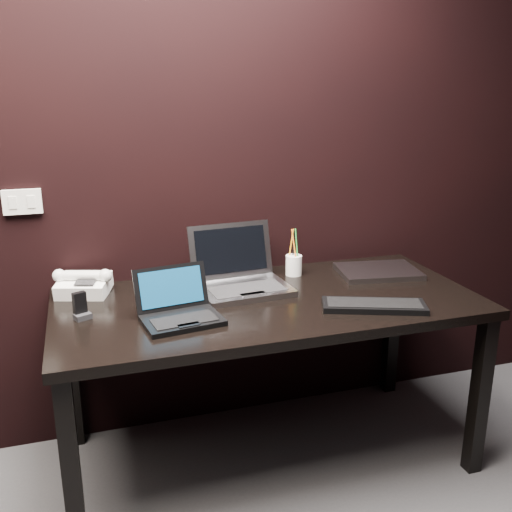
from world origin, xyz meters
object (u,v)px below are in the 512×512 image
object	(u,v)px
netbook	(179,310)
ext_keyboard	(374,305)
silver_laptop	(241,278)
mobile_phone	(81,309)
closed_laptop	(378,271)
pen_cup	(294,264)
desk	(268,316)
desk_phone	(84,284)

from	to	relation	value
netbook	ext_keyboard	world-z (taller)	netbook
silver_laptop	mobile_phone	xyz separation A→B (m)	(-0.65, -0.13, -0.01)
closed_laptop	pen_cup	world-z (taller)	pen_cup
silver_laptop	pen_cup	size ratio (longest dim) A/B	1.84
ext_keyboard	closed_laptop	xyz separation A→B (m)	(0.22, 0.37, 0.00)
pen_cup	desk	bearing A→B (deg)	-129.26
desk	pen_cup	size ratio (longest dim) A/B	7.86
ext_keyboard	mobile_phone	bearing A→B (deg)	167.67
ext_keyboard	desk	bearing A→B (deg)	147.86
desk	silver_laptop	xyz separation A→B (m)	(-0.08, 0.14, 0.13)
ext_keyboard	mobile_phone	distance (m)	1.11
silver_laptop	desk_phone	size ratio (longest dim) A/B	1.58
desk	mobile_phone	world-z (taller)	mobile_phone
netbook	silver_laptop	world-z (taller)	silver_laptop
netbook	pen_cup	distance (m)	0.69
silver_laptop	mobile_phone	bearing A→B (deg)	-168.94
netbook	mobile_phone	xyz separation A→B (m)	(-0.35, 0.12, 0.00)
closed_laptop	desk_phone	xyz separation A→B (m)	(-1.29, 0.13, 0.03)
closed_laptop	silver_laptop	bearing A→B (deg)	-179.22
mobile_phone	closed_laptop	bearing A→B (deg)	5.94
desk	pen_cup	world-z (taller)	pen_cup
desk	mobile_phone	distance (m)	0.74
desk	netbook	size ratio (longest dim) A/B	5.44
netbook	closed_laptop	xyz separation A→B (m)	(0.96, 0.26, -0.02)
mobile_phone	ext_keyboard	bearing A→B (deg)	-12.33
desk_phone	mobile_phone	distance (m)	0.26
netbook	desk_phone	world-z (taller)	netbook
netbook	closed_laptop	size ratio (longest dim) A/B	0.80
ext_keyboard	pen_cup	xyz separation A→B (m)	(-0.15, 0.48, 0.04)
netbook	desk_phone	xyz separation A→B (m)	(-0.33, 0.38, 0.01)
desk_phone	netbook	bearing A→B (deg)	-49.38
desk_phone	closed_laptop	bearing A→B (deg)	-5.57
pen_cup	desk_phone	bearing A→B (deg)	178.62
desk	silver_laptop	bearing A→B (deg)	118.70
closed_laptop	pen_cup	size ratio (longest dim) A/B	1.81
ext_keyboard	desk_phone	world-z (taller)	desk_phone
ext_keyboard	desk_phone	size ratio (longest dim) A/B	1.67
ext_keyboard	silver_laptop	bearing A→B (deg)	139.97
ext_keyboard	netbook	bearing A→B (deg)	171.11
closed_laptop	pen_cup	distance (m)	0.39
pen_cup	netbook	bearing A→B (deg)	-148.46
mobile_phone	silver_laptop	bearing A→B (deg)	11.06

